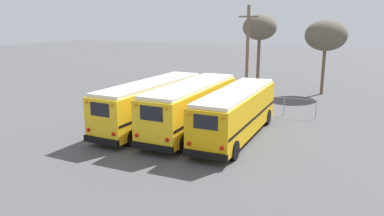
# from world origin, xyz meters

# --- Properties ---
(ground_plane) EXTENTS (160.00, 160.00, 0.00)m
(ground_plane) POSITION_xyz_m (0.00, 0.00, 0.00)
(ground_plane) COLOR #4C4C4F
(school_bus_0) EXTENTS (2.90, 10.70, 3.11)m
(school_bus_0) POSITION_xyz_m (-2.99, -1.05, 1.70)
(school_bus_0) COLOR yellow
(school_bus_0) RESTS_ON ground
(school_bus_1) EXTENTS (2.68, 10.19, 3.20)m
(school_bus_1) POSITION_xyz_m (-0.00, -1.07, 1.75)
(school_bus_1) COLOR yellow
(school_bus_1) RESTS_ON ground
(school_bus_2) EXTENTS (2.51, 10.24, 3.02)m
(school_bus_2) POSITION_xyz_m (2.99, -0.96, 1.66)
(school_bus_2) COLOR #EAAA0F
(school_bus_2) RESTS_ON ground
(utility_pole) EXTENTS (1.80, 0.28, 8.41)m
(utility_pole) POSITION_xyz_m (0.12, 10.89, 4.36)
(utility_pole) COLOR brown
(utility_pole) RESTS_ON ground
(bare_tree_0) EXTENTS (3.91, 3.91, 7.14)m
(bare_tree_0) POSITION_xyz_m (6.37, 15.68, 5.64)
(bare_tree_0) COLOR brown
(bare_tree_0) RESTS_ON ground
(bare_tree_1) EXTENTS (3.49, 3.49, 7.66)m
(bare_tree_1) POSITION_xyz_m (-0.23, 16.32, 6.29)
(bare_tree_1) COLOR brown
(bare_tree_1) RESTS_ON ground
(fence_line) EXTENTS (14.03, 0.06, 1.42)m
(fence_line) POSITION_xyz_m (0.00, 5.70, 0.97)
(fence_line) COLOR #939399
(fence_line) RESTS_ON ground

